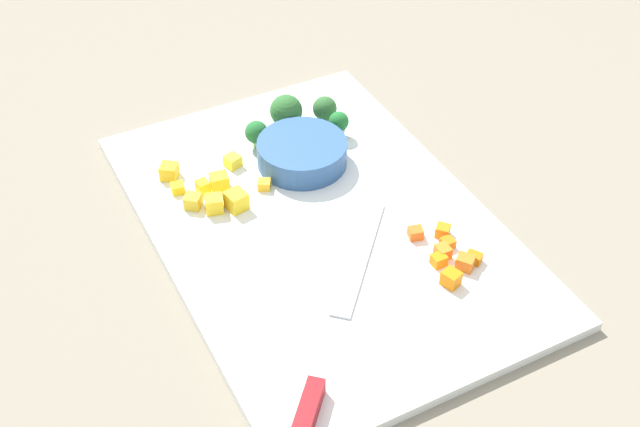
% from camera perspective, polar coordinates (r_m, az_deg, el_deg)
% --- Properties ---
extents(ground_plane, '(4.00, 4.00, 0.00)m').
position_cam_1_polar(ground_plane, '(0.92, 0.00, -1.02)').
color(ground_plane, gray).
extents(cutting_board, '(0.52, 0.35, 0.01)m').
position_cam_1_polar(cutting_board, '(0.92, 0.00, -0.75)').
color(cutting_board, white).
rests_on(cutting_board, ground_plane).
extents(prep_bowl, '(0.11, 0.11, 0.03)m').
position_cam_1_polar(prep_bowl, '(0.99, -1.23, 4.16)').
color(prep_bowl, '#31598F').
rests_on(prep_bowl, cutting_board).
extents(chef_knife, '(0.25, 0.23, 0.02)m').
position_cam_1_polar(chef_knife, '(0.79, 0.75, -8.71)').
color(chef_knife, silver).
rests_on(chef_knife, cutting_board).
extents(carrot_dice_0, '(0.02, 0.02, 0.02)m').
position_cam_1_polar(carrot_dice_0, '(0.85, 8.94, -4.40)').
color(carrot_dice_0, orange).
rests_on(carrot_dice_0, cutting_board).
extents(carrot_dice_1, '(0.02, 0.02, 0.01)m').
position_cam_1_polar(carrot_dice_1, '(0.90, 6.54, -1.33)').
color(carrot_dice_1, orange).
rests_on(carrot_dice_1, cutting_board).
extents(carrot_dice_2, '(0.02, 0.02, 0.01)m').
position_cam_1_polar(carrot_dice_2, '(0.90, 8.38, -1.18)').
color(carrot_dice_2, orange).
rests_on(carrot_dice_2, cutting_board).
extents(carrot_dice_3, '(0.01, 0.01, 0.01)m').
position_cam_1_polar(carrot_dice_3, '(0.87, 8.11, -3.16)').
color(carrot_dice_3, orange).
rests_on(carrot_dice_3, cutting_board).
extents(carrot_dice_4, '(0.02, 0.01, 0.01)m').
position_cam_1_polar(carrot_dice_4, '(0.88, 8.39, -2.59)').
color(carrot_dice_4, orange).
rests_on(carrot_dice_4, cutting_board).
extents(carrot_dice_5, '(0.02, 0.02, 0.01)m').
position_cam_1_polar(carrot_dice_5, '(0.88, 10.46, -2.99)').
color(carrot_dice_5, orange).
rests_on(carrot_dice_5, cutting_board).
extents(carrot_dice_6, '(0.02, 0.02, 0.01)m').
position_cam_1_polar(carrot_dice_6, '(0.87, 9.89, -3.32)').
color(carrot_dice_6, orange).
rests_on(carrot_dice_6, cutting_board).
extents(carrot_dice_7, '(0.01, 0.01, 0.01)m').
position_cam_1_polar(carrot_dice_7, '(0.89, 8.71, -2.00)').
color(carrot_dice_7, orange).
rests_on(carrot_dice_7, cutting_board).
extents(pepper_dice_0, '(0.03, 0.02, 0.02)m').
position_cam_1_polar(pepper_dice_0, '(0.93, -5.73, 0.88)').
color(pepper_dice_0, yellow).
rests_on(pepper_dice_0, cutting_board).
extents(pepper_dice_1, '(0.02, 0.02, 0.01)m').
position_cam_1_polar(pepper_dice_1, '(0.96, -3.83, 1.98)').
color(pepper_dice_1, yellow).
rests_on(pepper_dice_1, cutting_board).
extents(pepper_dice_2, '(0.02, 0.02, 0.02)m').
position_cam_1_polar(pepper_dice_2, '(0.94, -8.66, 0.83)').
color(pepper_dice_2, gold).
rests_on(pepper_dice_2, cutting_board).
extents(pepper_dice_3, '(0.02, 0.01, 0.01)m').
position_cam_1_polar(pepper_dice_3, '(0.96, -8.00, 1.83)').
color(pepper_dice_3, yellow).
rests_on(pepper_dice_3, cutting_board).
extents(pepper_dice_4, '(0.02, 0.02, 0.02)m').
position_cam_1_polar(pepper_dice_4, '(0.93, -7.24, 0.65)').
color(pepper_dice_4, yellow).
rests_on(pepper_dice_4, cutting_board).
extents(pepper_dice_5, '(0.02, 0.02, 0.01)m').
position_cam_1_polar(pepper_dice_5, '(0.99, -5.98, 3.58)').
color(pepper_dice_5, yellow).
rests_on(pepper_dice_5, cutting_board).
extents(pepper_dice_6, '(0.03, 0.03, 0.02)m').
position_cam_1_polar(pepper_dice_6, '(0.98, -10.26, 2.85)').
color(pepper_dice_6, yellow).
rests_on(pepper_dice_6, cutting_board).
extents(pepper_dice_7, '(0.02, 0.02, 0.02)m').
position_cam_1_polar(pepper_dice_7, '(0.96, -6.89, 2.19)').
color(pepper_dice_7, yellow).
rests_on(pepper_dice_7, cutting_board).
extents(pepper_dice_8, '(0.02, 0.02, 0.01)m').
position_cam_1_polar(pepper_dice_8, '(0.96, -9.69, 1.71)').
color(pepper_dice_8, yellow).
rests_on(pepper_dice_8, cutting_board).
extents(broccoli_floret_0, '(0.02, 0.02, 0.03)m').
position_cam_1_polar(broccoli_floret_0, '(1.03, 1.29, 6.26)').
color(broccoli_floret_0, '#90AB5A').
rests_on(broccoli_floret_0, cutting_board).
extents(broccoli_floret_1, '(0.04, 0.04, 0.05)m').
position_cam_1_polar(broccoli_floret_1, '(1.04, -2.33, 6.99)').
color(broccoli_floret_1, '#8FBE5D').
rests_on(broccoli_floret_1, cutting_board).
extents(broccoli_floret_2, '(0.03, 0.03, 0.04)m').
position_cam_1_polar(broccoli_floret_2, '(1.01, -4.36, 5.52)').
color(broccoli_floret_2, '#8AC056').
rests_on(broccoli_floret_2, cutting_board).
extents(broccoli_floret_3, '(0.03, 0.03, 0.03)m').
position_cam_1_polar(broccoli_floret_3, '(1.05, 0.32, 7.17)').
color(broccoli_floret_3, '#8DAC5A').
rests_on(broccoli_floret_3, cutting_board).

